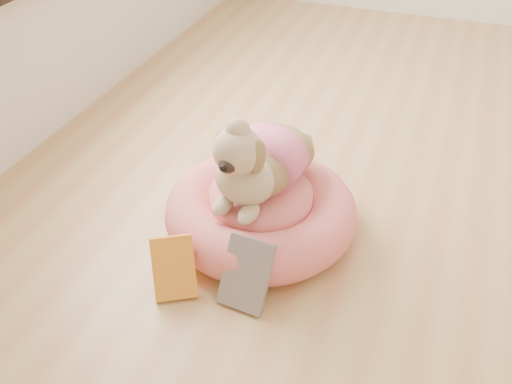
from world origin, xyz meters
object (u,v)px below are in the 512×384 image
(book_yellow, at_px, (174,268))
(book_white, at_px, (246,274))
(dog, at_px, (258,147))
(pet_bed, at_px, (261,212))

(book_yellow, distance_m, book_white, 0.23)
(dog, relative_size, book_white, 2.12)
(pet_bed, xyz_separation_m, book_white, (0.07, -0.33, 0.02))
(pet_bed, bearing_deg, book_white, -78.05)
(pet_bed, bearing_deg, dog, 167.70)
(dog, distance_m, book_yellow, 0.47)
(pet_bed, relative_size, dog, 1.42)
(pet_bed, xyz_separation_m, dog, (-0.01, 0.00, 0.27))
(book_yellow, xyz_separation_m, book_white, (0.22, 0.04, 0.01))
(dog, xyz_separation_m, book_yellow, (-0.14, -0.37, -0.26))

